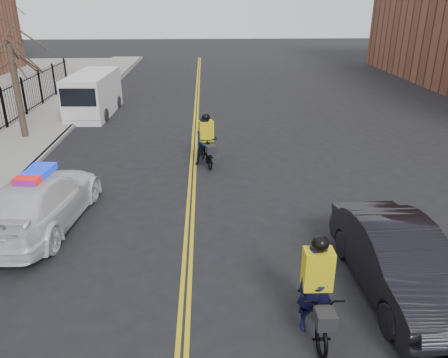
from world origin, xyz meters
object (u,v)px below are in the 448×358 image
cyclist_far (206,145)px  police_cruiser (41,201)px  cyclist_near (315,298)px  cargo_van (93,95)px  dark_sedan (399,261)px

cyclist_far → police_cruiser: bearing=-147.6°
police_cruiser → cyclist_far: size_ratio=2.56×
police_cruiser → cyclist_near: size_ratio=2.51×
police_cruiser → cargo_van: (-1.42, 12.46, 0.33)m
police_cruiser → cyclist_far: cyclist_far is taller
police_cruiser → dark_sedan: (8.64, -3.37, 0.01)m
dark_sedan → cargo_van: cargo_van is taller
cyclist_near → police_cruiser: bearing=146.6°
police_cruiser → cyclist_far: 6.51m
cyclist_far → cyclist_near: bearing=-90.2°
cyclist_far → dark_sedan: bearing=-75.7°
dark_sedan → cargo_van: 18.77m
cyclist_near → dark_sedan: bearing=28.3°
dark_sedan → police_cruiser: bearing=156.9°
police_cruiser → cyclist_near: bearing=151.6°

